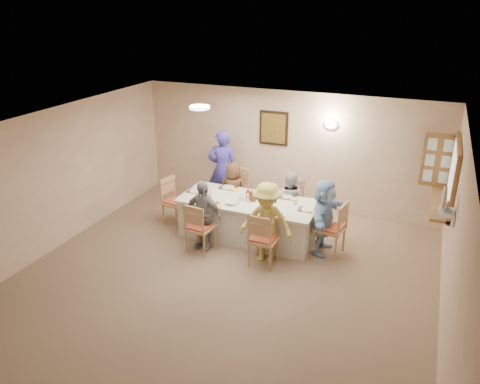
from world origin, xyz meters
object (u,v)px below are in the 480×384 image
at_px(chair_back_left, 236,193).
at_px(diner_back_left, 233,191).
at_px(chair_left_end, 176,201).
at_px(serving_hatch, 454,176).
at_px(chair_right_end, 330,227).
at_px(diner_right_end, 324,217).
at_px(diner_front_left, 203,215).
at_px(dining_table, 248,219).
at_px(chair_front_left, 200,226).
at_px(chair_front_right, 264,238).
at_px(chair_back_right, 291,204).
at_px(caregiver, 223,169).
at_px(diner_front_right, 266,223).
at_px(condiment_ketchup, 248,193).
at_px(desk_fan, 446,202).
at_px(diner_back_right, 290,200).

bearing_deg(chair_back_left, diner_back_left, -93.31).
bearing_deg(chair_left_end, chair_back_left, -38.23).
relative_size(serving_hatch, chair_right_end, 1.50).
bearing_deg(diner_right_end, diner_front_left, 112.59).
height_order(dining_table, chair_front_left, chair_front_left).
height_order(chair_front_right, chair_left_end, chair_front_right).
height_order(serving_hatch, dining_table, serving_hatch).
bearing_deg(chair_back_right, caregiver, 166.52).
relative_size(chair_front_left, diner_right_end, 0.69).
relative_size(chair_right_end, diner_front_right, 0.70).
distance_m(dining_table, diner_back_left, 0.93).
bearing_deg(diner_front_right, diner_front_left, 177.25).
relative_size(dining_table, chair_back_left, 2.57).
distance_m(diner_front_left, condiment_ketchup, 0.95).
xyz_separation_m(chair_front_right, diner_back_left, (-1.20, 1.48, 0.11)).
bearing_deg(chair_back_left, chair_back_right, -3.31).
xyz_separation_m(desk_fan, chair_back_right, (-2.67, 1.49, -1.09)).
relative_size(chair_back_right, diner_back_right, 0.78).
height_order(desk_fan, condiment_ketchup, desk_fan).
height_order(chair_front_left, diner_back_right, diner_back_right).
bearing_deg(serving_hatch, diner_back_left, 179.71).
distance_m(chair_back_left, chair_left_end, 1.24).
bearing_deg(diner_back_right, chair_front_right, 99.06).
distance_m(dining_table, diner_front_right, 0.97).
distance_m(diner_back_left, caregiver, 0.70).
xyz_separation_m(chair_back_left, chair_back_right, (1.20, 0.00, -0.04)).
xyz_separation_m(chair_back_left, diner_front_left, (0.00, -1.48, 0.15)).
bearing_deg(chair_front_left, desk_fan, -173.81).
bearing_deg(diner_back_left, caregiver, -48.15).
bearing_deg(diner_right_end, diner_back_right, 54.32).
xyz_separation_m(dining_table, diner_back_left, (-0.60, 0.68, 0.22)).
xyz_separation_m(dining_table, chair_back_right, (0.60, 0.80, 0.08)).
height_order(chair_back_left, diner_back_left, diner_back_left).
relative_size(chair_right_end, diner_right_end, 0.73).
bearing_deg(diner_front_left, chair_back_right, 56.98).
relative_size(chair_back_left, diner_right_end, 0.73).
distance_m(chair_front_right, chair_left_end, 2.29).
bearing_deg(chair_right_end, caregiver, -104.45).
distance_m(chair_back_right, chair_left_end, 2.29).
bearing_deg(chair_left_end, chair_back_right, -57.92).
height_order(serving_hatch, chair_back_left, serving_hatch).
bearing_deg(diner_back_left, chair_back_right, -176.19).
distance_m(desk_fan, caregiver, 4.75).
xyz_separation_m(chair_back_right, chair_left_end, (-2.15, -0.80, 0.02)).
height_order(chair_right_end, diner_back_left, diner_back_left).
relative_size(dining_table, diner_back_left, 2.13).
distance_m(chair_left_end, condiment_ketchup, 1.57).
xyz_separation_m(chair_front_left, diner_back_left, (0.00, 1.48, 0.13)).
height_order(diner_back_left, condiment_ketchup, diner_back_left).
relative_size(chair_front_right, diner_front_left, 0.76).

